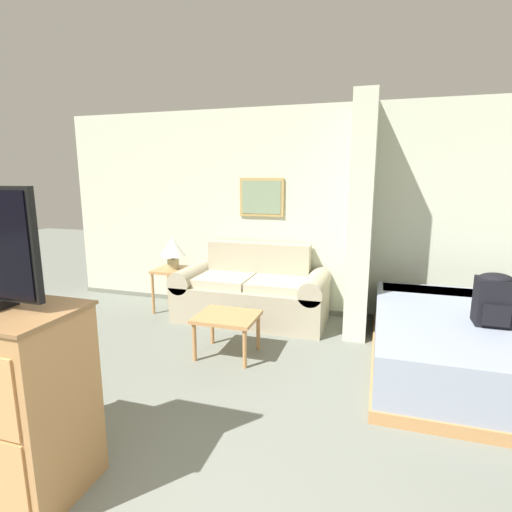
{
  "coord_description": "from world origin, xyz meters",
  "views": [
    {
      "loc": [
        0.91,
        -0.95,
        1.75
      ],
      "look_at": [
        -0.13,
        2.41,
        1.05
      ],
      "focal_mm": 28.0,
      "sensor_mm": 36.0,
      "label": 1
    }
  ],
  "objects": [
    {
      "name": "side_table",
      "position": [
        -1.62,
        3.59,
        0.48
      ],
      "size": [
        0.46,
        0.46,
        0.57
      ],
      "color": "#B27F4C",
      "rests_on": "ground_plane"
    },
    {
      "name": "bed",
      "position": [
        1.84,
        2.89,
        0.26
      ],
      "size": [
        1.84,
        2.2,
        0.51
      ],
      "color": "#B27F4C",
      "rests_on": "ground_plane"
    },
    {
      "name": "tv_dresser",
      "position": [
        -1.05,
        0.57,
        0.53
      ],
      "size": [
        0.96,
        0.54,
        1.07
      ],
      "color": "#B27F4C",
      "rests_on": "ground_plane"
    },
    {
      "name": "backpack",
      "position": [
        1.87,
        2.73,
        0.74
      ],
      "size": [
        0.28,
        0.26,
        0.45
      ],
      "color": "black",
      "rests_on": "bed"
    },
    {
      "name": "wall_back",
      "position": [
        -0.0,
        4.08,
        1.29
      ],
      "size": [
        6.73,
        0.16,
        2.6
      ],
      "color": "beige",
      "rests_on": "ground_plane"
    },
    {
      "name": "couch",
      "position": [
        -0.54,
        3.6,
        0.33
      ],
      "size": [
        1.86,
        0.84,
        0.92
      ],
      "color": "tan",
      "rests_on": "ground_plane"
    },
    {
      "name": "table_lamp",
      "position": [
        -1.62,
        3.59,
        0.84
      ],
      "size": [
        0.33,
        0.33,
        0.42
      ],
      "color": "tan",
      "rests_on": "side_table"
    },
    {
      "name": "coffee_table",
      "position": [
        -0.46,
        2.53,
        0.36
      ],
      "size": [
        0.59,
        0.51,
        0.42
      ],
      "color": "#B27F4C",
      "rests_on": "ground_plane"
    },
    {
      "name": "wall_partition_pillar",
      "position": [
        0.72,
        3.62,
        1.3
      ],
      "size": [
        0.24,
        0.8,
        2.6
      ],
      "color": "beige",
      "rests_on": "ground_plane"
    }
  ]
}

